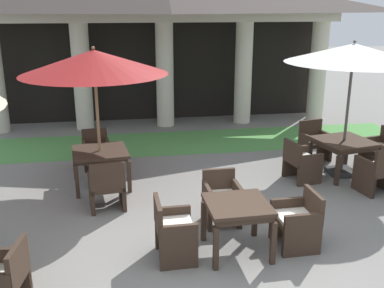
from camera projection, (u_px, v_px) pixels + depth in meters
ground_plane at (219, 261)px, 6.06m from camera, size 60.00×60.00×0.00m
background_pavilion at (163, 6)px, 11.99m from camera, size 10.24×2.76×4.32m
lawn_strip at (173, 142)px, 11.24m from camera, size 12.04×2.01×0.01m
patio_table_near_foreground at (237, 210)px, 6.10m from camera, size 0.87×0.87×0.75m
patio_chair_near_foreground_west at (173, 230)px, 6.01m from camera, size 0.53×0.63×0.86m
patio_chair_near_foreground_north at (221, 199)px, 7.00m from camera, size 0.55×0.53×0.84m
patio_chair_near_foreground_east at (298, 221)px, 6.33m from camera, size 0.58×0.61×0.82m
patio_table_mid_left at (344, 145)px, 8.97m from camera, size 1.18×1.18×0.73m
patio_umbrella_mid_left at (353, 55)px, 8.43m from camera, size 2.59×2.59×2.69m
patio_chair_mid_left_west at (301, 162)px, 8.72m from camera, size 0.64×0.70×0.81m
patio_chair_mid_left_north at (314, 142)px, 9.92m from camera, size 0.66×0.59×0.87m
patio_chair_mid_left_south at (377, 171)px, 8.15m from camera, size 0.66×0.66×0.90m
patio_chair_mid_left_east at (382, 150)px, 9.35m from camera, size 0.69×0.73×0.86m
patio_chair_mid_right_east at (1, 281)px, 4.94m from camera, size 0.63×0.64×0.84m
patio_table_far_back at (100, 155)px, 8.39m from camera, size 1.12×1.12×0.71m
patio_umbrella_far_back at (94, 63)px, 7.88m from camera, size 2.63×2.63×2.63m
patio_chair_far_back_north at (96, 150)px, 9.44m from camera, size 0.61×0.57×0.80m
patio_chair_far_back_south at (107, 187)px, 7.47m from camera, size 0.64×0.59×0.89m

